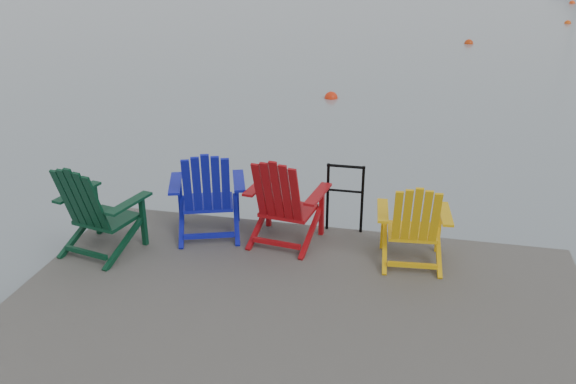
% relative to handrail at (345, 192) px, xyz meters
% --- Properties ---
extents(ground, '(400.00, 400.00, 0.00)m').
position_rel_handrail_xyz_m(ground, '(-0.25, -2.45, -1.04)').
color(ground, slate).
rests_on(ground, ground).
extents(dock, '(6.00, 5.00, 1.40)m').
position_rel_handrail_xyz_m(dock, '(-0.25, -2.45, -0.69)').
color(dock, '#2E2B29').
rests_on(dock, ground).
extents(handrail, '(0.48, 0.04, 0.90)m').
position_rel_handrail_xyz_m(handrail, '(0.00, 0.00, 0.00)').
color(handrail, black).
rests_on(handrail, dock).
extents(chair_green, '(1.05, 0.99, 1.15)m').
position_rel_handrail_xyz_m(chair_green, '(-2.77, -1.21, 0.04)').
color(chair_green, '#08301C').
rests_on(chair_green, dock).
extents(chair_blue, '(1.11, 1.06, 1.17)m').
position_rel_handrail_xyz_m(chair_blue, '(-1.65, -0.50, 0.05)').
color(chair_blue, '#0F149C').
rests_on(chair_blue, dock).
extents(chair_red, '(1.00, 0.94, 1.15)m').
position_rel_handrail_xyz_m(chair_red, '(-0.68, -0.50, 0.04)').
color(chair_red, '#970B0F').
rests_on(chair_red, dock).
extents(chair_yellow, '(0.88, 0.82, 1.04)m').
position_rel_handrail_xyz_m(chair_yellow, '(0.88, -0.69, -0.02)').
color(chair_yellow, '#E4A70C').
rests_on(chair_yellow, dock).
extents(buoy_a, '(0.36, 0.36, 0.36)m').
position_rel_handrail_xyz_m(buoy_a, '(-1.50, 8.81, -1.04)').
color(buoy_a, red).
rests_on(buoy_a, ground).
extents(buoy_b, '(0.35, 0.35, 0.35)m').
position_rel_handrail_xyz_m(buoy_b, '(2.57, 18.83, -1.04)').
color(buoy_b, '#C3350B').
rests_on(buoy_b, ground).
extents(buoy_c, '(0.32, 0.32, 0.32)m').
position_rel_handrail_xyz_m(buoy_c, '(7.68, 26.20, -1.04)').
color(buoy_c, '#E94C0D').
rests_on(buoy_c, ground).
extents(buoy_d, '(0.37, 0.37, 0.37)m').
position_rel_handrail_xyz_m(buoy_d, '(9.87, 36.55, -1.04)').
color(buoy_d, '#F8410E').
rests_on(buoy_d, ground).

